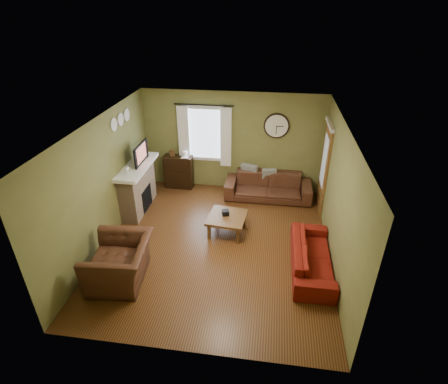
# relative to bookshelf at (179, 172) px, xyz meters

# --- Properties ---
(floor) EXTENTS (4.60, 5.20, 0.00)m
(floor) POSITION_rel_bookshelf_xyz_m (1.42, -2.40, -0.45)
(floor) COLOR #4F2C13
(floor) RESTS_ON ground
(ceiling) EXTENTS (4.60, 5.20, 0.00)m
(ceiling) POSITION_rel_bookshelf_xyz_m (1.42, -2.40, 2.15)
(ceiling) COLOR white
(ceiling) RESTS_ON ground
(wall_left) EXTENTS (0.00, 5.20, 2.60)m
(wall_left) POSITION_rel_bookshelf_xyz_m (-0.88, -2.40, 0.85)
(wall_left) COLOR olive
(wall_left) RESTS_ON ground
(wall_right) EXTENTS (0.00, 5.20, 2.60)m
(wall_right) POSITION_rel_bookshelf_xyz_m (3.72, -2.40, 0.85)
(wall_right) COLOR olive
(wall_right) RESTS_ON ground
(wall_back) EXTENTS (4.60, 0.00, 2.60)m
(wall_back) POSITION_rel_bookshelf_xyz_m (1.42, 0.20, 0.85)
(wall_back) COLOR olive
(wall_back) RESTS_ON ground
(wall_front) EXTENTS (4.60, 0.00, 2.60)m
(wall_front) POSITION_rel_bookshelf_xyz_m (1.42, -5.00, 0.85)
(wall_front) COLOR olive
(wall_front) RESTS_ON ground
(fireplace) EXTENTS (0.40, 1.40, 1.10)m
(fireplace) POSITION_rel_bookshelf_xyz_m (-0.68, -1.25, 0.10)
(fireplace) COLOR tan
(fireplace) RESTS_ON floor
(firebox) EXTENTS (0.04, 0.60, 0.55)m
(firebox) POSITION_rel_bookshelf_xyz_m (-0.49, -1.25, -0.15)
(firebox) COLOR black
(firebox) RESTS_ON fireplace
(mantel) EXTENTS (0.58, 1.60, 0.08)m
(mantel) POSITION_rel_bookshelf_xyz_m (-0.65, -1.25, 0.69)
(mantel) COLOR white
(mantel) RESTS_ON fireplace
(tv) EXTENTS (0.08, 0.60, 0.35)m
(tv) POSITION_rel_bookshelf_xyz_m (-0.63, -1.10, 0.91)
(tv) COLOR black
(tv) RESTS_ON mantel
(tv_screen) EXTENTS (0.02, 0.62, 0.36)m
(tv_screen) POSITION_rel_bookshelf_xyz_m (-0.55, -1.10, 0.96)
(tv_screen) COLOR #994C3F
(tv_screen) RESTS_ON mantel
(medallion_left) EXTENTS (0.28, 0.28, 0.03)m
(medallion_left) POSITION_rel_bookshelf_xyz_m (-0.86, -1.60, 1.80)
(medallion_left) COLOR white
(medallion_left) RESTS_ON wall_left
(medallion_mid) EXTENTS (0.28, 0.28, 0.03)m
(medallion_mid) POSITION_rel_bookshelf_xyz_m (-0.86, -1.25, 1.80)
(medallion_mid) COLOR white
(medallion_mid) RESTS_ON wall_left
(medallion_right) EXTENTS (0.28, 0.28, 0.03)m
(medallion_right) POSITION_rel_bookshelf_xyz_m (-0.86, -0.90, 1.80)
(medallion_right) COLOR white
(medallion_right) RESTS_ON wall_left
(window_pane) EXTENTS (1.00, 0.02, 1.30)m
(window_pane) POSITION_rel_bookshelf_xyz_m (0.72, 0.18, 1.05)
(window_pane) COLOR silver
(window_pane) RESTS_ON wall_back
(curtain_rod) EXTENTS (0.03, 0.03, 1.50)m
(curtain_rod) POSITION_rel_bookshelf_xyz_m (0.72, 0.08, 1.82)
(curtain_rod) COLOR black
(curtain_rod) RESTS_ON wall_back
(curtain_left) EXTENTS (0.28, 0.04, 1.55)m
(curtain_left) POSITION_rel_bookshelf_xyz_m (0.17, 0.08, 1.00)
(curtain_left) COLOR white
(curtain_left) RESTS_ON wall_back
(curtain_right) EXTENTS (0.28, 0.04, 1.55)m
(curtain_right) POSITION_rel_bookshelf_xyz_m (1.27, 0.08, 1.00)
(curtain_right) COLOR white
(curtain_right) RESTS_ON wall_back
(wall_clock) EXTENTS (0.64, 0.06, 0.64)m
(wall_clock) POSITION_rel_bookshelf_xyz_m (2.52, 0.15, 1.35)
(wall_clock) COLOR white
(wall_clock) RESTS_ON wall_back
(door) EXTENTS (0.05, 0.90, 2.10)m
(door) POSITION_rel_bookshelf_xyz_m (3.69, -0.55, 0.60)
(door) COLOR brown
(door) RESTS_ON floor
(bookshelf) EXTENTS (0.76, 0.32, 0.90)m
(bookshelf) POSITION_rel_bookshelf_xyz_m (0.00, 0.00, 0.00)
(bookshelf) COLOR black
(bookshelf) RESTS_ON floor
(book) EXTENTS (0.20, 0.26, 0.02)m
(book) POSITION_rel_bookshelf_xyz_m (0.11, -0.02, 0.51)
(book) COLOR brown
(book) RESTS_ON bookshelf
(sofa_brown) EXTENTS (2.18, 0.85, 0.64)m
(sofa_brown) POSITION_rel_bookshelf_xyz_m (2.41, -0.25, -0.13)
(sofa_brown) COLOR #442417
(sofa_brown) RESTS_ON floor
(pillow_left) EXTENTS (0.37, 0.18, 0.36)m
(pillow_left) POSITION_rel_bookshelf_xyz_m (2.42, -0.06, 0.10)
(pillow_left) COLOR gray
(pillow_left) RESTS_ON sofa_brown
(pillow_right) EXTENTS (0.45, 0.25, 0.43)m
(pillow_right) POSITION_rel_bookshelf_xyz_m (1.91, 0.04, 0.10)
(pillow_right) COLOR gray
(pillow_right) RESTS_ON sofa_brown
(sofa_red) EXTENTS (0.74, 1.89, 0.55)m
(sofa_red) POSITION_rel_bookshelf_xyz_m (3.33, -2.88, -0.17)
(sofa_red) COLOR maroon
(sofa_red) RESTS_ON floor
(armchair) EXTENTS (1.16, 1.30, 0.78)m
(armchair) POSITION_rel_bookshelf_xyz_m (-0.14, -3.67, -0.06)
(armchair) COLOR #442417
(armchair) RESTS_ON floor
(coffee_table) EXTENTS (0.87, 0.87, 0.43)m
(coffee_table) POSITION_rel_bookshelf_xyz_m (1.58, -1.95, -0.24)
(coffee_table) COLOR brown
(coffee_table) RESTS_ON floor
(tissue_box) EXTENTS (0.18, 0.18, 0.11)m
(tissue_box) POSITION_rel_bookshelf_xyz_m (1.54, -1.90, -0.05)
(tissue_box) COLOR black
(tissue_box) RESTS_ON coffee_table
(wine_glass_a) EXTENTS (0.06, 0.06, 0.18)m
(wine_glass_a) POSITION_rel_bookshelf_xyz_m (-0.63, -1.80, 0.82)
(wine_glass_a) COLOR white
(wine_glass_a) RESTS_ON mantel
(wine_glass_b) EXTENTS (0.06, 0.06, 0.18)m
(wine_glass_b) POSITION_rel_bookshelf_xyz_m (-0.63, -1.74, 0.82)
(wine_glass_b) COLOR white
(wine_glass_b) RESTS_ON mantel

